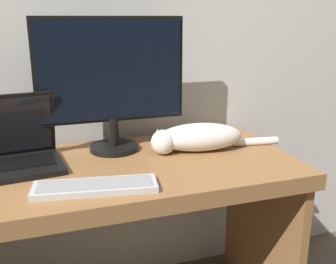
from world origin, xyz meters
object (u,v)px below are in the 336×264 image
monitor (111,80)px  cat (197,137)px  laptop (15,153)px  external_keyboard (95,187)px

monitor → cat: monitor is taller
laptop → external_keyboard: size_ratio=0.84×
laptop → external_keyboard: 0.38m
cat → laptop: bearing=-174.8°
monitor → laptop: bearing=-168.2°
laptop → cat: laptop is taller
external_keyboard → cat: bearing=38.2°
external_keyboard → cat: 0.51m
external_keyboard → cat: cat is taller
laptop → cat: size_ratio=0.61×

